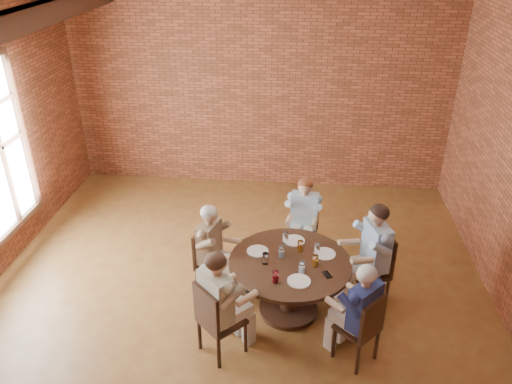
# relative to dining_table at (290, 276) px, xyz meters

# --- Properties ---
(floor) EXTENTS (7.00, 7.00, 0.00)m
(floor) POSITION_rel_dining_table_xyz_m (-0.68, 0.00, -0.53)
(floor) COLOR brown
(floor) RESTS_ON ground
(ceiling) EXTENTS (7.00, 7.00, 0.00)m
(ceiling) POSITION_rel_dining_table_xyz_m (-0.68, 0.00, 2.87)
(ceiling) COLOR white
(ceiling) RESTS_ON wall_back
(wall_back) EXTENTS (7.00, 0.00, 7.00)m
(wall_back) POSITION_rel_dining_table_xyz_m (-0.68, 3.50, 1.17)
(wall_back) COLOR brown
(wall_back) RESTS_ON ground
(dining_table) EXTENTS (1.44, 1.44, 0.75)m
(dining_table) POSITION_rel_dining_table_xyz_m (0.00, 0.00, 0.00)
(dining_table) COLOR #331A11
(dining_table) RESTS_ON floor
(chair_a) EXTENTS (0.56, 0.56, 0.95)m
(chair_a) POSITION_rel_dining_table_xyz_m (1.05, 0.36, -0.01)
(chair_a) COLOR #331A11
(chair_a) RESTS_ON floor
(diner_a) EXTENTS (0.81, 0.73, 1.36)m
(diner_a) POSITION_rel_dining_table_xyz_m (0.97, 0.33, 0.15)
(diner_a) COLOR teal
(diner_a) RESTS_ON floor
(chair_b) EXTENTS (0.43, 0.43, 0.89)m
(chair_b) POSITION_rel_dining_table_xyz_m (0.15, 1.20, -0.04)
(chair_b) COLOR #331A11
(chair_b) RESTS_ON floor
(diner_b) EXTENTS (0.55, 0.64, 1.25)m
(diner_b) POSITION_rel_dining_table_xyz_m (0.14, 1.13, 0.09)
(diner_b) COLOR #9DB8C8
(diner_b) RESTS_ON floor
(chair_c) EXTENTS (0.49, 0.49, 0.90)m
(chair_c) POSITION_rel_dining_table_xyz_m (-1.03, 0.30, -0.04)
(chair_c) COLOR #331A11
(chair_c) RESTS_ON floor
(diner_c) EXTENTS (0.71, 0.64, 1.27)m
(diner_c) POSITION_rel_dining_table_xyz_m (-0.96, 0.28, 0.10)
(diner_c) COLOR brown
(diner_c) RESTS_ON floor
(chair_d) EXTENTS (0.60, 0.60, 0.93)m
(chair_d) POSITION_rel_dining_table_xyz_m (-0.77, -0.77, -0.02)
(chair_d) COLOR #331A11
(chair_d) RESTS_ON floor
(diner_d) EXTENTS (0.82, 0.82, 1.32)m
(diner_d) POSITION_rel_dining_table_xyz_m (-0.71, -0.71, 0.13)
(diner_d) COLOR #B79C90
(diner_d) RESTS_ON floor
(chair_e) EXTENTS (0.55, 0.55, 0.89)m
(chair_e) POSITION_rel_dining_table_xyz_m (0.80, -0.74, -0.04)
(chair_e) COLOR #331A11
(chair_e) RESTS_ON floor
(diner_e) EXTENTS (0.76, 0.75, 1.25)m
(diner_e) POSITION_rel_dining_table_xyz_m (0.75, -0.69, 0.10)
(diner_e) COLOR navy
(diner_e) RESTS_ON floor
(plate_a) EXTENTS (0.26, 0.26, 0.01)m
(plate_a) POSITION_rel_dining_table_xyz_m (0.40, 0.18, 0.23)
(plate_a) COLOR white
(plate_a) RESTS_ON dining_table
(plate_b) EXTENTS (0.26, 0.26, 0.01)m
(plate_b) POSITION_rel_dining_table_xyz_m (0.04, 0.43, 0.23)
(plate_b) COLOR white
(plate_b) RESTS_ON dining_table
(plate_c) EXTENTS (0.26, 0.26, 0.01)m
(plate_c) POSITION_rel_dining_table_xyz_m (-0.40, 0.16, 0.23)
(plate_c) COLOR white
(plate_c) RESTS_ON dining_table
(plate_d) EXTENTS (0.26, 0.26, 0.01)m
(plate_d) POSITION_rel_dining_table_xyz_m (0.11, -0.37, 0.23)
(plate_d) COLOR white
(plate_d) RESTS_ON dining_table
(glass_a) EXTENTS (0.07, 0.07, 0.14)m
(glass_a) POSITION_rel_dining_table_xyz_m (0.31, 0.18, 0.29)
(glass_a) COLOR white
(glass_a) RESTS_ON dining_table
(glass_b) EXTENTS (0.07, 0.07, 0.14)m
(glass_b) POSITION_rel_dining_table_xyz_m (0.11, 0.22, 0.29)
(glass_b) COLOR white
(glass_b) RESTS_ON dining_table
(glass_c) EXTENTS (0.07, 0.07, 0.14)m
(glass_c) POSITION_rel_dining_table_xyz_m (-0.07, 0.39, 0.29)
(glass_c) COLOR white
(glass_c) RESTS_ON dining_table
(glass_d) EXTENTS (0.07, 0.07, 0.14)m
(glass_d) POSITION_rel_dining_table_xyz_m (-0.11, 0.08, 0.29)
(glass_d) COLOR white
(glass_d) RESTS_ON dining_table
(glass_e) EXTENTS (0.07, 0.07, 0.14)m
(glass_e) POSITION_rel_dining_table_xyz_m (-0.29, -0.07, 0.29)
(glass_e) COLOR white
(glass_e) RESTS_ON dining_table
(glass_f) EXTENTS (0.07, 0.07, 0.14)m
(glass_f) POSITION_rel_dining_table_xyz_m (-0.15, -0.40, 0.29)
(glass_f) COLOR white
(glass_f) RESTS_ON dining_table
(glass_g) EXTENTS (0.07, 0.07, 0.14)m
(glass_g) POSITION_rel_dining_table_xyz_m (0.14, -0.21, 0.29)
(glass_g) COLOR white
(glass_g) RESTS_ON dining_table
(glass_h) EXTENTS (0.07, 0.07, 0.14)m
(glass_h) POSITION_rel_dining_table_xyz_m (0.29, -0.06, 0.29)
(glass_h) COLOR white
(glass_h) RESTS_ON dining_table
(smartphone) EXTENTS (0.12, 0.15, 0.01)m
(smartphone) POSITION_rel_dining_table_xyz_m (0.42, -0.22, 0.23)
(smartphone) COLOR black
(smartphone) RESTS_ON dining_table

